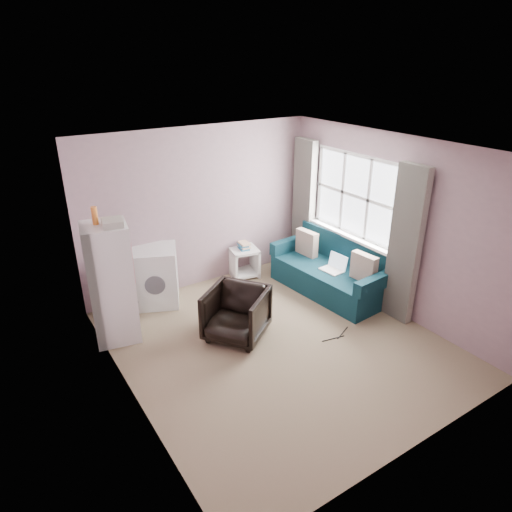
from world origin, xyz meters
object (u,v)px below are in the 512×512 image
(washing_machine, at_px, (156,275))
(sofa, at_px, (333,272))
(side_table, at_px, (244,260))
(fridge, at_px, (111,283))
(armchair, at_px, (236,312))

(washing_machine, bearing_deg, sofa, -0.49)
(side_table, bearing_deg, sofa, -52.89)
(fridge, height_order, side_table, fridge)
(fridge, relative_size, sofa, 0.90)
(armchair, xyz_separation_m, fridge, (-1.32, 0.85, 0.42))
(washing_machine, height_order, sofa, washing_machine)
(armchair, height_order, side_table, armchair)
(armchair, relative_size, side_table, 1.25)
(side_table, relative_size, sofa, 0.30)
(armchair, relative_size, sofa, 0.38)
(fridge, relative_size, washing_machine, 2.06)
(armchair, relative_size, fridge, 0.42)
(sofa, bearing_deg, washing_machine, 150.31)
(armchair, xyz_separation_m, washing_machine, (-0.52, 1.43, 0.08))
(side_table, distance_m, sofa, 1.49)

